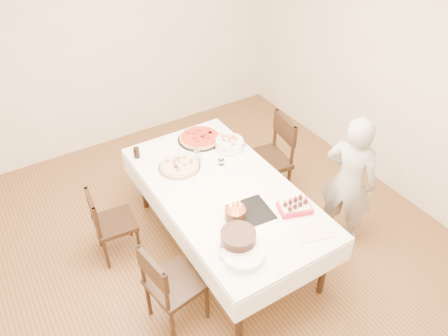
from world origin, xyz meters
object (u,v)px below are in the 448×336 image
dining_table (224,218)px  birthday_cake (235,211)px  person (349,182)px  chair_left_dessert (176,283)px  cola_glass (137,153)px  pizza_pepperoni (200,138)px  chair_left_savory (115,223)px  layer_cake (238,239)px  chair_right_savory (265,161)px  strawberry_box (295,207)px  pizza_white (179,166)px  pasta_bowl (229,144)px  taper_candle (221,152)px

dining_table → birthday_cake: bearing=-108.4°
birthday_cake → person: bearing=-5.5°
chair_left_dessert → cola_glass: bearing=-110.7°
pizza_pepperoni → chair_left_dessert: bearing=-126.7°
chair_left_savory → cola_glass: 0.72m
chair_left_dessert → layer_cake: size_ratio=2.47×
chair_right_savory → chair_left_savory: bearing=-173.9°
pizza_pepperoni → chair_left_savory: bearing=-163.5°
chair_left_dessert → strawberry_box: chair_left_dessert is taller
pizza_white → chair_left_savory: bearing=-179.0°
chair_left_savory → pizza_pepperoni: size_ratio=1.70×
cola_glass → birthday_cake: bearing=-74.0°
dining_table → person: bearing=-24.6°
dining_table → chair_left_dessert: chair_left_dessert is taller
pasta_bowl → cola_glass: bearing=157.6°
chair_right_savory → taper_candle: taper_candle is taller
pasta_bowl → strawberry_box: size_ratio=1.04×
dining_table → strawberry_box: 0.78m
pasta_bowl → dining_table: bearing=-126.8°
pasta_bowl → birthday_cake: bearing=-119.7°
pizza_pepperoni → person: bearing=-55.8°
pasta_bowl → strawberry_box: 1.06m
pizza_pepperoni → pasta_bowl: pasta_bowl is taller
person → pasta_bowl: (-0.71, 1.00, 0.10)m
strawberry_box → chair_left_savory: bearing=141.3°
pizza_white → birthday_cake: bearing=-84.9°
dining_table → chair_left_savory: chair_left_savory is taller
taper_candle → birthday_cake: taper_candle is taller
chair_left_savory → person: (2.01, -0.97, 0.31)m
cola_glass → strawberry_box: (0.85, -1.42, -0.02)m
dining_table → pasta_bowl: pasta_bowl is taller
chair_left_dessert → pizza_white: size_ratio=2.15×
taper_candle → strawberry_box: (0.19, -0.88, -0.11)m
chair_left_dessert → person: person is taller
pizza_pepperoni → birthday_cake: size_ratio=2.64×
pasta_bowl → cola_glass: cola_glass is taller
person → taper_candle: 1.24m
layer_cake → pasta_bowl: bearing=60.6°
taper_candle → strawberry_box: size_ratio=1.07×
dining_table → pizza_white: size_ratio=5.23×
person → layer_cake: 1.36m
chair_left_savory → chair_left_dessert: bearing=104.8°
chair_left_savory → pizza_pepperoni: pizza_pepperoni is taller
person → pasta_bowl: person is taller
chair_right_savory → cola_glass: chair_right_savory is taller
chair_left_dessert → cola_glass: (0.28, 1.35, 0.37)m
cola_glass → strawberry_box: 1.65m
chair_right_savory → layer_cake: size_ratio=2.77×
cola_glass → strawberry_box: size_ratio=0.40×
chair_left_savory → birthday_cake: bearing=138.3°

